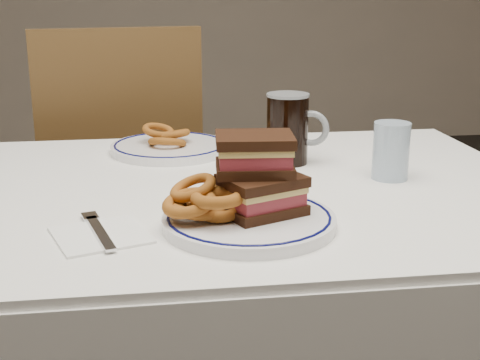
{
  "coord_description": "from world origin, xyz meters",
  "views": [
    {
      "loc": [
        -0.11,
        -1.18,
        1.11
      ],
      "look_at": [
        0.03,
        -0.23,
        0.83
      ],
      "focal_mm": 50.0,
      "sensor_mm": 36.0,
      "label": 1
    }
  ],
  "objects": [
    {
      "name": "onion_rings_far",
      "position": [
        -0.07,
        0.29,
        0.78
      ],
      "size": [
        0.11,
        0.12,
        0.06
      ],
      "color": "brown",
      "rests_on": "far_plate"
    },
    {
      "name": "reuben_sandwich",
      "position": [
        0.06,
        -0.2,
        0.83
      ],
      "size": [
        0.15,
        0.13,
        0.12
      ],
      "color": "black",
      "rests_on": "main_plate"
    },
    {
      "name": "water_glass",
      "position": [
        0.35,
        0.01,
        0.81
      ],
      "size": [
        0.07,
        0.07,
        0.11
      ],
      "primitive_type": "cylinder",
      "color": "#A4BBD4",
      "rests_on": "dining_table"
    },
    {
      "name": "dining_table",
      "position": [
        0.0,
        0.0,
        0.64
      ],
      "size": [
        1.27,
        0.87,
        0.75
      ],
      "color": "white",
      "rests_on": "floor"
    },
    {
      "name": "napkin_fork",
      "position": [
        -0.18,
        -0.23,
        0.75
      ],
      "size": [
        0.17,
        0.18,
        0.01
      ],
      "color": "white",
      "rests_on": "dining_table"
    },
    {
      "name": "far_plate",
      "position": [
        -0.06,
        0.28,
        0.76
      ],
      "size": [
        0.26,
        0.26,
        0.02
      ],
      "color": "white",
      "rests_on": "dining_table"
    },
    {
      "name": "chair_far",
      "position": [
        -0.2,
        0.79,
        0.54
      ],
      "size": [
        0.53,
        0.53,
        1.0
      ],
      "color": "#4C3218",
      "rests_on": "floor"
    },
    {
      "name": "beer_mug",
      "position": [
        0.18,
        0.15,
        0.82
      ],
      "size": [
        0.13,
        0.09,
        0.15
      ],
      "color": "black",
      "rests_on": "dining_table"
    },
    {
      "name": "onion_rings_main",
      "position": [
        -0.03,
        -0.22,
        0.8
      ],
      "size": [
        0.13,
        0.12,
        0.08
      ],
      "color": "brown",
      "rests_on": "main_plate"
    },
    {
      "name": "main_plate",
      "position": [
        0.04,
        -0.22,
        0.76
      ],
      "size": [
        0.27,
        0.27,
        0.02
      ],
      "color": "white",
      "rests_on": "dining_table"
    },
    {
      "name": "ketchup_ramekin",
      "position": [
        0.03,
        -0.13,
        0.78
      ],
      "size": [
        0.05,
        0.05,
        0.03
      ],
      "color": "silver",
      "rests_on": "main_plate"
    }
  ]
}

